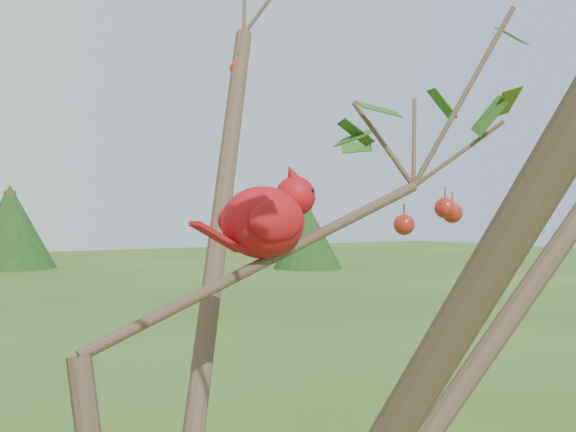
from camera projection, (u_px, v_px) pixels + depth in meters
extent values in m
sphere|color=#9F2116|center=(238.00, 69.00, 1.74)|extent=(0.04, 0.04, 0.04)
sphere|color=#9F2116|center=(404.00, 225.00, 1.36)|extent=(0.04, 0.04, 0.04)
sphere|color=#9F2116|center=(445.00, 208.00, 1.35)|extent=(0.04, 0.04, 0.04)
sphere|color=#9F2116|center=(452.00, 213.00, 1.39)|extent=(0.04, 0.04, 0.04)
ellipsoid|color=red|center=(263.00, 222.00, 1.16)|extent=(0.15, 0.12, 0.12)
sphere|color=red|center=(295.00, 196.00, 1.20)|extent=(0.07, 0.07, 0.07)
cone|color=red|center=(293.00, 176.00, 1.19)|extent=(0.05, 0.04, 0.05)
cone|color=#D85914|center=(311.00, 199.00, 1.22)|extent=(0.03, 0.03, 0.02)
ellipsoid|color=black|center=(306.00, 199.00, 1.21)|extent=(0.02, 0.04, 0.03)
cube|color=red|center=(218.00, 237.00, 1.11)|extent=(0.09, 0.04, 0.05)
ellipsoid|color=red|center=(245.00, 220.00, 1.19)|extent=(0.10, 0.04, 0.07)
ellipsoid|color=red|center=(277.00, 220.00, 1.12)|extent=(0.10, 0.04, 0.07)
cylinder|color=#3A2B1F|center=(10.00, 230.00, 28.03)|extent=(0.45, 0.45, 3.02)
cone|color=#193813|center=(10.00, 226.00, 28.03)|extent=(3.53, 3.53, 3.28)
cylinder|color=#3A2B1F|center=(307.00, 238.00, 28.04)|extent=(0.35, 0.35, 2.35)
cone|color=#193813|center=(307.00, 236.00, 28.04)|extent=(2.74, 2.74, 2.54)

